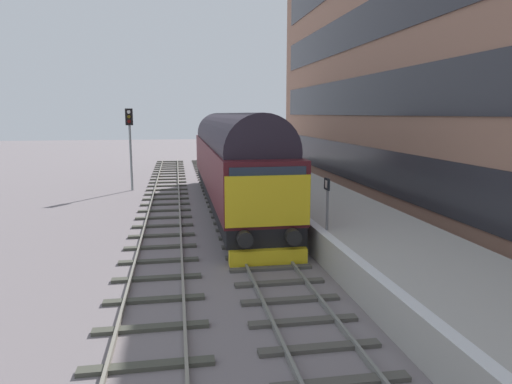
{
  "coord_description": "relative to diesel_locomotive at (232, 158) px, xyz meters",
  "views": [
    {
      "loc": [
        -2.71,
        -16.86,
        4.65
      ],
      "look_at": [
        0.2,
        0.16,
        1.74
      ],
      "focal_mm": 32.72,
      "sensor_mm": 36.0,
      "label": 1
    }
  ],
  "objects": [
    {
      "name": "station_platform",
      "position": [
        3.6,
        -5.95,
        -1.98
      ],
      "size": [
        4.0,
        44.0,
        1.01
      ],
      "color": "#AFACA5",
      "rests_on": "ground"
    },
    {
      "name": "platform_number_sign",
      "position": [
        1.92,
        -9.0,
        -0.37
      ],
      "size": [
        0.1,
        0.44,
        1.65
      ],
      "color": "slate",
      "rests_on": "station_platform"
    },
    {
      "name": "diesel_locomotive",
      "position": [
        0.0,
        0.0,
        0.0
      ],
      "size": [
        2.74,
        18.7,
        4.68
      ],
      "color": "black",
      "rests_on": "ground"
    },
    {
      "name": "station_building",
      "position": [
        9.42,
        -3.84,
        4.7
      ],
      "size": [
        5.11,
        43.15,
        14.36
      ],
      "color": "#986D59",
      "rests_on": "ground"
    },
    {
      "name": "track_main",
      "position": [
        -0.0,
        -5.95,
        -2.43
      ],
      "size": [
        2.5,
        60.0,
        0.15
      ],
      "color": "slate",
      "rests_on": "ground"
    },
    {
      "name": "signal_post_near",
      "position": [
        -5.45,
        6.28,
        0.67
      ],
      "size": [
        0.44,
        0.22,
        4.95
      ],
      "color": "gray",
      "rests_on": "ground"
    },
    {
      "name": "ground_plane",
      "position": [
        -0.0,
        -5.95,
        -2.48
      ],
      "size": [
        140.0,
        140.0,
        0.0
      ],
      "primitive_type": "plane",
      "color": "slate",
      "rests_on": "ground"
    },
    {
      "name": "track_adjacent_west",
      "position": [
        -3.35,
        -5.95,
        -2.43
      ],
      "size": [
        2.5,
        60.0,
        0.15
      ],
      "color": "gray",
      "rests_on": "ground"
    }
  ]
}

